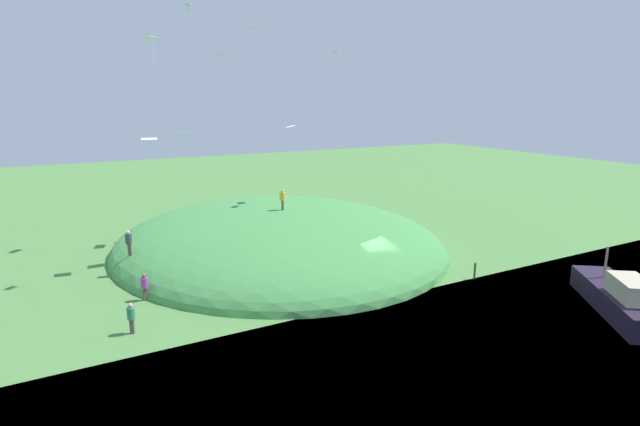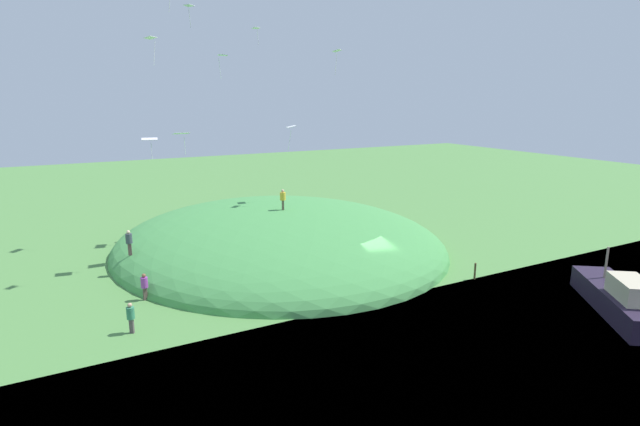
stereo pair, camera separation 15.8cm
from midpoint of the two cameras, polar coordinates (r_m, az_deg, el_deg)
The scene contains 16 objects.
ground_plane at distance 36.53m, azimuth 6.30°, elevation -7.02°, with size 160.00×160.00×0.00m, color #508642.
grass_hill at distance 43.26m, azimuth -4.59°, elevation -3.76°, with size 30.16×27.62×6.77m, color #469249.
boat_on_lake at distance 34.70m, azimuth 31.41°, elevation -8.47°, with size 8.45×7.02×3.41m.
person_on_hilltop at distance 41.38m, azimuth -4.20°, elevation 1.83°, with size 0.55×0.55×1.74m.
person_near_shore at distance 33.39m, azimuth -19.44°, elevation -7.67°, with size 0.52×0.52×1.76m.
person_watching_kites at distance 37.98m, azimuth -21.03°, elevation -2.88°, with size 0.53×0.53×1.85m.
person_with_child at distance 29.17m, azimuth -20.83°, elevation -10.84°, with size 0.60×0.60×1.76m.
kite_0 at distance 44.78m, azimuth 2.06°, elevation 18.03°, with size 1.13×1.13×2.14m.
kite_2 at distance 36.18m, azimuth -14.72°, elevation 21.96°, with size 0.86×0.85×1.41m.
kite_3 at distance 37.85m, azimuth -18.92°, elevation 8.00°, with size 0.93×1.21×1.51m.
kite_4 at distance 45.33m, azimuth -3.24°, elevation 9.78°, with size 1.30×1.04×2.27m.
kite_5 at distance 46.31m, azimuth -7.25°, elevation 20.24°, with size 0.64×0.76×1.43m.
kite_6 at distance 44.73m, azimuth -11.07°, elevation 17.31°, with size 1.31×1.05×1.99m.
kite_7 at distance 45.17m, azimuth -18.82°, elevation 18.41°, with size 1.24×1.23×2.30m.
kite_8 at distance 39.17m, azimuth -15.55°, elevation 8.76°, with size 0.85×1.21×1.71m.
mooring_post at distance 36.82m, azimuth 17.53°, elevation -6.41°, with size 0.14×0.14×1.20m, color brown.
Camera 2 is at (-28.20, 19.57, 12.50)m, focal length 27.79 mm.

